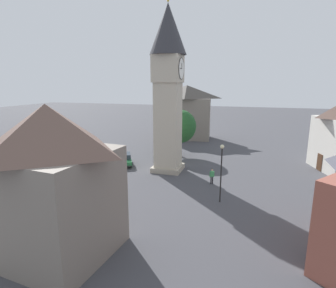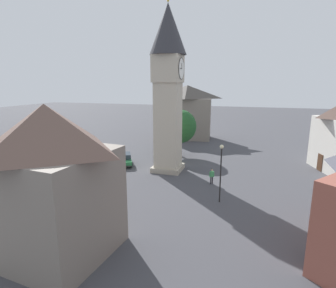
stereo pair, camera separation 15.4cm
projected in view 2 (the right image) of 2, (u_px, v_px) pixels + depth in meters
The scene contains 10 objects.
ground_plane at pixel (168, 170), 34.24m from camera, with size 200.00×200.00×0.00m, color #424247.
clock_tower at pixel (168, 76), 31.75m from camera, with size 4.25×4.25×19.62m.
car_blue_kerb at pixel (75, 159), 36.53m from camera, with size 4.35×3.74×1.53m.
car_silver_kerb at pixel (82, 174), 30.35m from camera, with size 4.20×1.95×1.53m.
car_red_corner at pixel (125, 159), 36.33m from camera, with size 4.43×3.46×1.53m.
pedestrian at pixel (212, 175), 29.34m from camera, with size 0.38×0.49×1.69m.
tree at pixel (180, 126), 40.02m from camera, with size 4.93×4.93×6.93m.
building_terrace_right at pixel (187, 112), 52.85m from camera, with size 6.79×10.06×10.27m.
building_hall_far at pixel (51, 180), 16.70m from camera, with size 7.21×7.83×9.49m.
lamp_post at pixel (221, 165), 24.26m from camera, with size 0.36×0.36×5.39m.
Camera 2 is at (31.21, 9.77, 10.64)m, focal length 29.24 mm.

